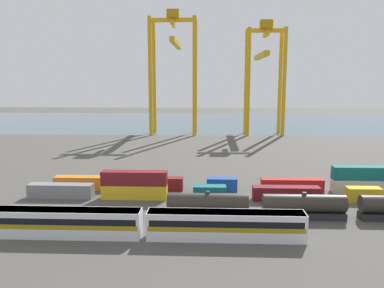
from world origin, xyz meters
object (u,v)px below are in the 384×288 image
gantry_crane_central (264,67)px  gantry_crane_west (174,59)px  shipping_container_0 (61,191)px  passenger_train (144,223)px  shipping_container_10 (222,184)px  freight_tank_row (304,206)px  shipping_container_8 (85,183)px

gantry_crane_central → gantry_crane_west: bearing=179.7°
shipping_container_0 → gantry_crane_central: gantry_crane_central is taller
passenger_train → shipping_container_10: size_ratio=7.33×
passenger_train → freight_tank_row: freight_tank_row is taller
freight_tank_row → gantry_crane_central: 106.81m
shipping_container_0 → shipping_container_10: bearing=11.0°
shipping_container_8 → gantry_crane_central: 103.46m
passenger_train → freight_tank_row: (24.04, 8.87, -0.16)m
shipping_container_0 → shipping_container_8: (2.66, 5.91, 0.00)m
gantry_crane_west → shipping_container_8: bearing=-96.7°
freight_tank_row → shipping_container_10: 19.76m
passenger_train → shipping_container_0: (-18.77, 18.23, -0.84)m
gantry_crane_west → gantry_crane_central: (36.91, -0.19, -3.17)m
passenger_train → gantry_crane_west: size_ratio=0.89×
shipping_container_8 → freight_tank_row: bearing=-20.8°
shipping_container_10 → gantry_crane_west: (-17.21, 88.39, 29.34)m
gantry_crane_west → gantry_crane_central: 37.04m
freight_tank_row → shipping_container_8: (-40.15, 15.27, -0.68)m
shipping_container_10 → passenger_train: bearing=-115.5°
shipping_container_8 → gantry_crane_west: (10.43, 88.39, 29.34)m
passenger_train → gantry_crane_west: 116.23m
shipping_container_8 → gantry_crane_central: size_ratio=0.27×
passenger_train → gantry_crane_central: gantry_crane_central is taller
freight_tank_row → gantry_crane_west: gantry_crane_west is taller
shipping_container_8 → gantry_crane_west: gantry_crane_west is taller
freight_tank_row → shipping_container_8: bearing=159.2°
shipping_container_0 → shipping_container_10: size_ratio=2.00×
shipping_container_0 → gantry_crane_central: 109.73m
freight_tank_row → shipping_container_0: 43.83m
shipping_container_0 → passenger_train: bearing=-44.2°
freight_tank_row → gantry_crane_west: (-29.72, 103.66, 28.65)m
shipping_container_8 → shipping_container_0: bearing=-114.2°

